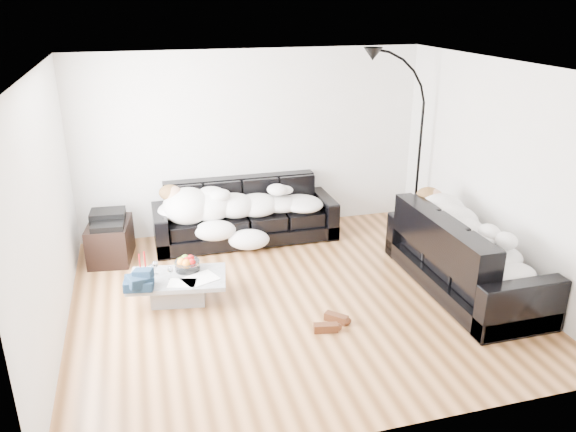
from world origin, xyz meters
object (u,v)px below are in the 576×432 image
object	(u,v)px
sofa_right	(466,253)
av_cabinet	(110,241)
coffee_table	(178,289)
wine_glass_a	(155,268)
candle_right	(145,262)
floor_lamp	(419,154)
wine_glass_b	(151,273)
stereo	(108,218)
sofa_back	(245,212)
sleeper_back	(245,198)
shoes	(331,323)
candle_left	(140,263)
fruit_bowl	(187,263)
sleeper_right	(468,237)
wine_glass_c	(170,273)

from	to	relation	value
sofa_right	av_cabinet	world-z (taller)	sofa_right
coffee_table	wine_glass_a	size ratio (longest dim) A/B	6.60
candle_right	floor_lamp	bearing A→B (deg)	14.29
wine_glass_b	stereo	xyz separation A→B (m)	(-0.48, 1.38, 0.17)
sofa_back	stereo	xyz separation A→B (m)	(-1.84, -0.17, 0.16)
sleeper_back	candle_right	bearing A→B (deg)	-138.39
sofa_back	sofa_right	bearing A→B (deg)	-43.81
shoes	floor_lamp	world-z (taller)	floor_lamp
wine_glass_a	candle_right	size ratio (longest dim) A/B	0.65
candle_right	coffee_table	bearing A→B (deg)	-33.97
sofa_right	shoes	xyz separation A→B (m)	(-1.80, -0.39, -0.41)
candle_left	sofa_right	bearing A→B (deg)	-12.29
fruit_bowl	av_cabinet	size ratio (longest dim) A/B	0.39
sleeper_back	stereo	xyz separation A→B (m)	(-1.84, -0.12, -0.06)
candle_left	candle_right	xyz separation A→B (m)	(0.06, -0.00, 0.01)
fruit_bowl	stereo	xyz separation A→B (m)	(-0.88, 1.23, 0.18)
candle_left	stereo	size ratio (longest dim) A/B	0.51
sofa_right	wine_glass_b	size ratio (longest dim) A/B	12.10
sleeper_back	shoes	distance (m)	2.56
candle_right	floor_lamp	distance (m)	4.09
candle_left	floor_lamp	size ratio (longest dim) A/B	0.10
sleeper_right	stereo	distance (m)	4.49
fruit_bowl	floor_lamp	world-z (taller)	floor_lamp
sofa_back	floor_lamp	xyz separation A→B (m)	(2.48, -0.32, 0.75)
shoes	floor_lamp	distance (m)	3.21
sofa_back	fruit_bowl	bearing A→B (deg)	-124.44
wine_glass_c	av_cabinet	distance (m)	1.57
fruit_bowl	av_cabinet	world-z (taller)	av_cabinet
coffee_table	wine_glass_a	distance (m)	0.35
wine_glass_b	shoes	distance (m)	2.05
sleeper_back	floor_lamp	size ratio (longest dim) A/B	0.93
sofa_right	fruit_bowl	distance (m)	3.24
wine_glass_c	candle_right	world-z (taller)	candle_right
stereo	sofa_right	bearing A→B (deg)	-21.58
coffee_table	wine_glass_b	distance (m)	0.37
sleeper_back	shoes	xyz separation A→B (m)	(0.41, -2.46, -0.59)
candle_left	av_cabinet	xyz separation A→B (m)	(-0.36, 1.15, -0.17)
sofa_back	sleeper_back	world-z (taller)	sleeper_back
stereo	sleeper_right	bearing A→B (deg)	-21.58
coffee_table	stereo	xyz separation A→B (m)	(-0.75, 1.37, 0.42)
wine_glass_b	sleeper_right	bearing A→B (deg)	-9.11
sofa_right	candle_left	size ratio (longest dim) A/B	10.05
sofa_back	candle_right	size ratio (longest dim) A/B	10.09
sleeper_back	wine_glass_b	bearing A→B (deg)	-132.42
sofa_right	coffee_table	size ratio (longest dim) A/B	2.11
shoes	av_cabinet	size ratio (longest dim) A/B	0.57
wine_glass_c	floor_lamp	xyz separation A→B (m)	(3.64, 1.25, 0.77)
sofa_back	floor_lamp	world-z (taller)	floor_lamp
fruit_bowl	wine_glass_c	distance (m)	0.27
av_cabinet	fruit_bowl	bearing A→B (deg)	-46.26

